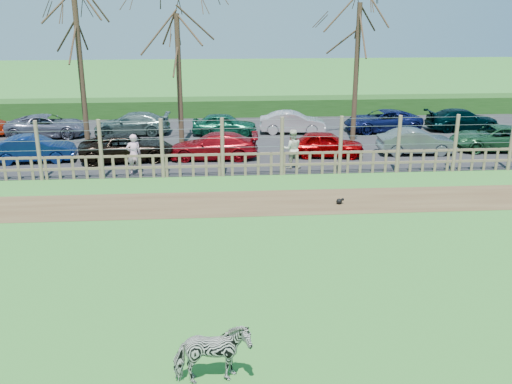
{
  "coord_description": "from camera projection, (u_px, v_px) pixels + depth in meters",
  "views": [
    {
      "loc": [
        -0.3,
        -15.16,
        7.03
      ],
      "look_at": [
        1.0,
        2.5,
        1.1
      ],
      "focal_mm": 40.0,
      "sensor_mm": 36.0,
      "label": 1
    }
  ],
  "objects": [
    {
      "name": "car_3",
      "position": [
        214.0,
        146.0,
        26.55
      ],
      "size": [
        4.22,
        1.9,
        1.2
      ],
      "primitive_type": "imported",
      "rotation": [
        0.0,
        0.0,
        4.66
      ],
      "color": "maroon",
      "rests_on": "asphalt"
    },
    {
      "name": "car_9",
      "position": [
        132.0,
        124.0,
        31.38
      ],
      "size": [
        4.2,
        1.84,
        1.2
      ],
      "primitive_type": "imported",
      "rotation": [
        0.0,
        0.0,
        4.67
      ],
      "color": "#4C645F",
      "rests_on": "asphalt"
    },
    {
      "name": "hedge",
      "position": [
        219.0,
        107.0,
        36.75
      ],
      "size": [
        46.0,
        2.0,
        1.1
      ],
      "primitive_type": "cube",
      "color": "#1E4716",
      "rests_on": "ground"
    },
    {
      "name": "car_4",
      "position": [
        326.0,
        144.0,
        26.9
      ],
      "size": [
        3.66,
        1.82,
        1.2
      ],
      "primitive_type": "imported",
      "rotation": [
        0.0,
        0.0,
        1.45
      ],
      "color": "#970204",
      "rests_on": "asphalt"
    },
    {
      "name": "car_1",
      "position": [
        34.0,
        149.0,
        26.03
      ],
      "size": [
        3.74,
        1.58,
        1.2
      ],
      "primitive_type": "imported",
      "rotation": [
        0.0,
        0.0,
        1.66
      ],
      "color": "#091B4D",
      "rests_on": "asphalt"
    },
    {
      "name": "car_6",
      "position": [
        495.0,
        138.0,
        28.08
      ],
      "size": [
        4.45,
        2.29,
        1.2
      ],
      "primitive_type": "imported",
      "rotation": [
        0.0,
        0.0,
        4.64
      ],
      "color": "#22542F",
      "rests_on": "asphalt"
    },
    {
      "name": "tree_left",
      "position": [
        77.0,
        34.0,
        26.18
      ],
      "size": [
        4.8,
        4.8,
        7.88
      ],
      "color": "#3D2B1E",
      "rests_on": "ground"
    },
    {
      "name": "car_5",
      "position": [
        416.0,
        142.0,
        27.36
      ],
      "size": [
        3.68,
        1.39,
        1.2
      ],
      "primitive_type": "imported",
      "rotation": [
        0.0,
        0.0,
        1.54
      ],
      "color": "#576262",
      "rests_on": "asphalt"
    },
    {
      "name": "car_11",
      "position": [
        292.0,
        122.0,
        31.71
      ],
      "size": [
        3.74,
        1.58,
        1.2
      ],
      "primitive_type": "imported",
      "rotation": [
        0.0,
        0.0,
        1.48
      ],
      "color": "beige",
      "rests_on": "asphalt"
    },
    {
      "name": "fence",
      "position": [
        223.0,
        158.0,
        23.9
      ],
      "size": [
        30.16,
        0.16,
        2.5
      ],
      "color": "brown",
      "rests_on": "ground"
    },
    {
      "name": "tree_right",
      "position": [
        358.0,
        39.0,
        28.66
      ],
      "size": [
        4.8,
        4.8,
        7.35
      ],
      "color": "#3D2B1E",
      "rests_on": "ground"
    },
    {
      "name": "ground",
      "position": [
        228.0,
        256.0,
        16.59
      ],
      "size": [
        120.0,
        120.0,
        0.0
      ],
      "primitive_type": "plane",
      "color": "#589941",
      "rests_on": "ground"
    },
    {
      "name": "visitor_a",
      "position": [
        134.0,
        154.0,
        24.08
      ],
      "size": [
        0.73,
        0.6,
        1.72
      ],
      "primitive_type": "imported",
      "rotation": [
        0.0,
        0.0,
        3.48
      ],
      "color": "#F1B3D1",
      "rests_on": "asphalt"
    },
    {
      "name": "car_12",
      "position": [
        382.0,
        121.0,
        32.16
      ],
      "size": [
        4.49,
        2.4,
        1.2
      ],
      "primitive_type": "imported",
      "rotation": [
        0.0,
        0.0,
        4.81
      ],
      "color": "#0E1648",
      "rests_on": "asphalt"
    },
    {
      "name": "car_13",
      "position": [
        462.0,
        120.0,
        32.42
      ],
      "size": [
        4.19,
        1.83,
        1.2
      ],
      "primitive_type": "imported",
      "rotation": [
        0.0,
        0.0,
        1.61
      ],
      "color": "black",
      "rests_on": "asphalt"
    },
    {
      "name": "car_8",
      "position": [
        48.0,
        126.0,
        30.85
      ],
      "size": [
        4.32,
        1.99,
        1.2
      ],
      "primitive_type": "imported",
      "rotation": [
        0.0,
        0.0,
        1.57
      ],
      "color": "slate",
      "rests_on": "asphalt"
    },
    {
      "name": "dirt_strip",
      "position": [
        225.0,
        204.0,
        20.85
      ],
      "size": [
        34.0,
        2.8,
        0.01
      ],
      "primitive_type": "cube",
      "color": "brown",
      "rests_on": "ground"
    },
    {
      "name": "visitor_b",
      "position": [
        292.0,
        149.0,
        24.92
      ],
      "size": [
        0.85,
        0.67,
        1.72
      ],
      "primitive_type": "imported",
      "rotation": [
        0.0,
        0.0,
        3.16
      ],
      "color": "beige",
      "rests_on": "asphalt"
    },
    {
      "name": "car_10",
      "position": [
        224.0,
        124.0,
        31.25
      ],
      "size": [
        3.62,
        1.69,
        1.2
      ],
      "primitive_type": "imported",
      "rotation": [
        0.0,
        0.0,
        1.49
      ],
      "color": "#0F4F36",
      "rests_on": "asphalt"
    },
    {
      "name": "crow",
      "position": [
        340.0,
        201.0,
        20.78
      ],
      "size": [
        0.29,
        0.21,
        0.23
      ],
      "color": "black",
      "rests_on": "ground"
    },
    {
      "name": "car_2",
      "position": [
        127.0,
        147.0,
        26.28
      ],
      "size": [
        4.52,
        2.47,
        1.2
      ],
      "primitive_type": "imported",
      "rotation": [
        0.0,
        0.0,
        1.69
      ],
      "color": "black",
      "rests_on": "asphalt"
    },
    {
      "name": "zebra",
      "position": [
        212.0,
        355.0,
        10.88
      ],
      "size": [
        1.55,
        0.86,
        1.25
      ],
      "primitive_type": "imported",
      "rotation": [
        0.0,
        0.0,
        1.7
      ],
      "color": "gray",
      "rests_on": "ground"
    },
    {
      "name": "tree_mid",
      "position": [
        178.0,
        48.0,
        27.68
      ],
      "size": [
        4.8,
        4.8,
        6.83
      ],
      "color": "#3D2B1E",
      "rests_on": "ground"
    },
    {
      "name": "asphalt",
      "position": [
        221.0,
        140.0,
        30.3
      ],
      "size": [
        44.0,
        13.0,
        0.04
      ],
      "primitive_type": "cube",
      "color": "#232326",
      "rests_on": "ground"
    }
  ]
}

